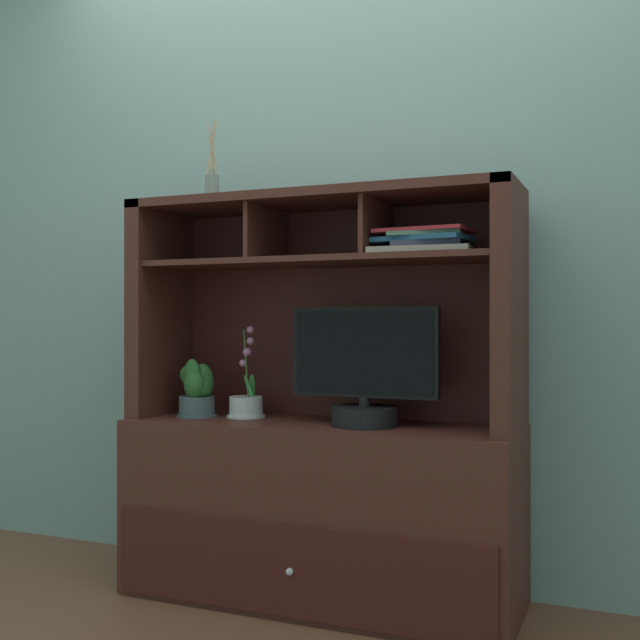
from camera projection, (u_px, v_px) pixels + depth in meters
floor_plane at (320, 602)px, 2.62m from camera, size 6.00×6.00×0.02m
back_wall at (347, 198)px, 2.85m from camera, size 6.00×0.02×2.80m
media_console at (321, 470)px, 2.62m from camera, size 1.33×0.48×1.37m
tv_monitor at (364, 377)px, 2.52m from camera, size 0.50×0.22×0.39m
potted_orchid at (246, 403)px, 2.75m from camera, size 0.14×0.14×0.33m
potted_fern at (197, 391)px, 2.76m from camera, size 0.15×0.15×0.21m
magazine_stack_left at (424, 242)px, 2.43m from camera, size 0.33×0.23×0.08m
diffuser_bottle at (212, 187)px, 2.80m from camera, size 0.05×0.05×0.30m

